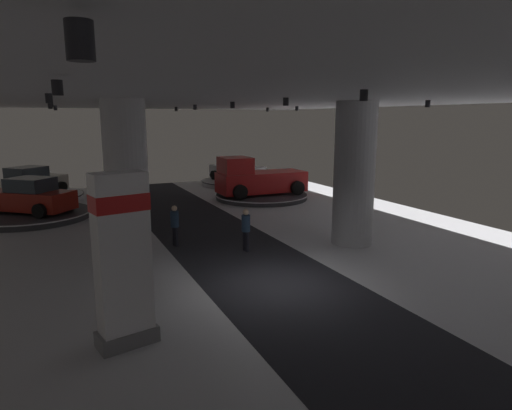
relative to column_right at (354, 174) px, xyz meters
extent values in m
cube|color=silver|center=(-4.66, -2.80, -2.77)|extent=(24.00, 44.00, 0.05)
cube|color=#232328|center=(-4.66, -2.80, -2.75)|extent=(4.40, 44.00, 0.01)
cube|color=silver|center=(-4.66, -2.80, 2.80)|extent=(24.00, 44.00, 0.10)
cylinder|color=black|center=(-10.28, -11.08, 2.57)|extent=(0.16, 0.16, 0.22)
cylinder|color=black|center=(-10.35, -6.62, 2.57)|extent=(0.16, 0.16, 0.22)
cylinder|color=black|center=(-10.47, -2.50, 2.57)|extent=(0.16, 0.16, 0.22)
cylinder|color=black|center=(-10.44, 1.39, 2.57)|extent=(0.16, 0.16, 0.22)
cylinder|color=black|center=(-10.45, 5.08, 2.57)|extent=(0.16, 0.16, 0.22)
cylinder|color=black|center=(-10.24, 9.08, 2.57)|extent=(0.16, 0.16, 0.22)
cylinder|color=black|center=(-4.85, -6.62, 2.57)|extent=(0.16, 0.16, 0.22)
cylinder|color=black|center=(-4.52, -2.78, 2.57)|extent=(0.16, 0.16, 0.22)
cylinder|color=black|center=(-4.64, 0.94, 2.57)|extent=(0.16, 0.16, 0.22)
cylinder|color=black|center=(-4.77, 5.02, 2.57)|extent=(0.16, 0.16, 0.22)
cylinder|color=black|center=(-4.48, 9.35, 2.57)|extent=(0.16, 0.16, 0.22)
cylinder|color=black|center=(0.48, -3.00, 2.57)|extent=(0.16, 0.16, 0.22)
cylinder|color=black|center=(0.71, 1.04, 2.57)|extent=(0.16, 0.16, 0.22)
cylinder|color=black|center=(0.56, 5.52, 2.57)|extent=(0.16, 0.16, 0.22)
cylinder|color=black|center=(0.66, 9.02, 2.57)|extent=(0.16, 0.16, 0.22)
cylinder|color=#ADADB2|center=(0.00, 0.00, 0.00)|extent=(1.58, 1.58, 5.50)
cylinder|color=silver|center=(-8.33, 1.27, 0.00)|extent=(1.42, 1.42, 5.50)
cube|color=slate|center=(-9.32, -4.53, -2.57)|extent=(1.37, 0.90, 0.35)
cube|color=white|center=(-9.32, -4.53, -0.67)|extent=(1.19, 0.78, 3.45)
cube|color=red|center=(-9.32, -4.53, 0.43)|extent=(1.22, 0.81, 0.36)
cylinder|color=#333338|center=(-11.74, 10.09, -2.59)|extent=(5.59, 5.59, 0.32)
cylinder|color=white|center=(-11.74, 10.09, -2.46)|extent=(5.70, 5.70, 0.05)
cube|color=maroon|center=(-11.74, 10.09, -1.82)|extent=(4.36, 4.10, 0.90)
cube|color=#2D3842|center=(-11.63, 10.00, -1.07)|extent=(2.46, 2.42, 0.70)
cylinder|color=black|center=(-12.18, 11.78, -2.09)|extent=(0.66, 0.61, 0.68)
cylinder|color=black|center=(-11.30, 8.41, -2.09)|extent=(0.66, 0.61, 0.68)
cylinder|color=black|center=(-10.01, 9.93, -2.09)|extent=(0.66, 0.61, 0.68)
sphere|color=white|center=(-12.98, 11.81, -1.71)|extent=(0.18, 0.18, 0.18)
cylinder|color=silver|center=(-11.91, 15.39, -2.58)|extent=(5.82, 5.82, 0.33)
cylinder|color=black|center=(-11.91, 15.39, -2.45)|extent=(5.93, 5.93, 0.05)
cube|color=silver|center=(-11.91, 15.39, -1.81)|extent=(4.29, 4.19, 0.90)
cube|color=#2D3842|center=(-12.02, 15.29, -1.06)|extent=(2.45, 2.44, 0.70)
cylinder|color=black|center=(-11.56, 17.10, -2.08)|extent=(0.65, 0.63, 0.68)
cylinder|color=black|center=(-10.19, 15.64, -2.08)|extent=(0.65, 0.63, 0.68)
cylinder|color=black|center=(-12.27, 13.69, -2.08)|extent=(0.65, 0.63, 0.68)
sphere|color=white|center=(-10.76, 17.16, -1.70)|extent=(0.18, 0.18, 0.18)
sphere|color=white|center=(-10.08, 16.44, -1.70)|extent=(0.18, 0.18, 0.18)
cylinder|color=#333338|center=(0.90, 10.30, -2.60)|extent=(5.57, 5.57, 0.29)
cylinder|color=white|center=(0.90, 10.30, -2.49)|extent=(5.68, 5.68, 0.05)
cube|color=red|center=(0.90, 10.30, -1.71)|extent=(5.34, 2.20, 1.20)
cube|color=red|center=(-0.80, 10.33, -0.66)|extent=(1.73, 1.93, 1.00)
cube|color=#28333D|center=(-0.29, 10.32, -0.66)|extent=(0.11, 1.75, 0.75)
cylinder|color=black|center=(-0.98, 9.16, -2.04)|extent=(0.84, 0.30, 0.84)
cylinder|color=black|center=(-0.93, 11.51, -2.04)|extent=(0.84, 0.30, 0.84)
cylinder|color=black|center=(2.73, 9.09, -2.04)|extent=(0.84, 0.30, 0.84)
cylinder|color=black|center=(2.77, 11.44, -2.04)|extent=(0.84, 0.30, 0.84)
cylinder|color=#B7B7BC|center=(1.70, 16.25, -2.58)|extent=(5.15, 5.15, 0.33)
cylinder|color=black|center=(1.70, 16.25, -2.45)|extent=(5.25, 5.25, 0.05)
cube|color=silver|center=(1.70, 16.25, -1.81)|extent=(3.26, 4.57, 0.90)
cube|color=#2D3842|center=(1.64, 16.39, -1.06)|extent=(2.16, 2.35, 0.70)
cylinder|color=black|center=(3.17, 15.31, -2.08)|extent=(0.46, 0.71, 0.68)
cylinder|color=black|center=(1.32, 14.55, -2.08)|extent=(0.46, 0.71, 0.68)
cylinder|color=black|center=(2.08, 17.95, -2.08)|extent=(0.46, 0.71, 0.68)
cylinder|color=black|center=(0.23, 17.19, -2.08)|extent=(0.46, 0.71, 0.68)
sphere|color=white|center=(2.94, 14.54, -1.70)|extent=(0.18, 0.18, 0.18)
sphere|color=white|center=(2.02, 14.16, -1.70)|extent=(0.18, 0.18, 0.18)
cylinder|color=black|center=(-6.44, 2.42, -2.35)|extent=(0.14, 0.14, 0.80)
cylinder|color=black|center=(-6.47, 2.59, -2.35)|extent=(0.14, 0.14, 0.80)
cylinder|color=#233851|center=(-6.45, 2.50, -1.69)|extent=(0.32, 0.32, 0.62)
sphere|color=beige|center=(-6.45, 2.50, -1.27)|extent=(0.22, 0.22, 0.22)
cylinder|color=black|center=(-4.22, 0.65, -2.35)|extent=(0.14, 0.14, 0.80)
cylinder|color=black|center=(-4.25, 0.83, -2.35)|extent=(0.14, 0.14, 0.80)
cylinder|color=#233851|center=(-4.23, 0.74, -1.69)|extent=(0.32, 0.32, 0.62)
sphere|color=beige|center=(-4.23, 0.74, -1.27)|extent=(0.22, 0.22, 0.22)
camera|label=1|loc=(-10.47, -13.86, 2.15)|focal=31.08mm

